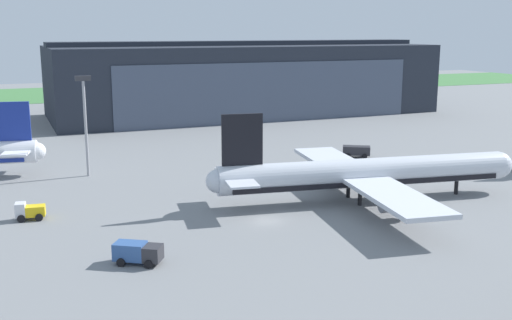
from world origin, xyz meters
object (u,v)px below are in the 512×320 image
at_px(baggage_tug, 356,151).
at_px(fuel_bowser, 29,211).
at_px(apron_light_mast, 85,117).
at_px(pushback_tractor, 138,252).
at_px(airliner_near_right, 366,174).
at_px(maintenance_hangar, 244,79).

distance_m(baggage_tug, fuel_bowser, 60.09).
relative_size(baggage_tug, apron_light_mast, 0.33).
xyz_separation_m(pushback_tractor, baggage_tug, (48.32, 36.77, 0.00)).
bearing_deg(pushback_tractor, airliner_near_right, 18.25).
xyz_separation_m(maintenance_hangar, pushback_tractor, (-51.52, -101.34, -8.34)).
bearing_deg(baggage_tug, apron_light_mast, 175.21).
xyz_separation_m(maintenance_hangar, fuel_bowser, (-60.80, -81.66, -8.43)).
bearing_deg(pushback_tractor, baggage_tug, 37.27).
bearing_deg(apron_light_mast, fuel_bowser, -115.25).
bearing_deg(airliner_near_right, apron_light_mast, 138.23).
xyz_separation_m(baggage_tug, fuel_bowser, (-57.60, -17.09, -0.10)).
distance_m(maintenance_hangar, apron_light_mast, 79.09).
bearing_deg(fuel_bowser, maintenance_hangar, 53.33).
relative_size(airliner_near_right, fuel_bowser, 11.97).
bearing_deg(apron_light_mast, maintenance_hangar, 49.99).
xyz_separation_m(pushback_tractor, fuel_bowser, (-9.28, 19.67, -0.09)).
relative_size(pushback_tractor, apron_light_mast, 0.32).
bearing_deg(maintenance_hangar, pushback_tractor, -116.95).
bearing_deg(maintenance_hangar, airliner_near_right, -101.11).
xyz_separation_m(maintenance_hangar, airliner_near_right, (-17.71, -90.19, -5.79)).
height_order(maintenance_hangar, fuel_bowser, maintenance_hangar).
bearing_deg(maintenance_hangar, baggage_tug, -92.83).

